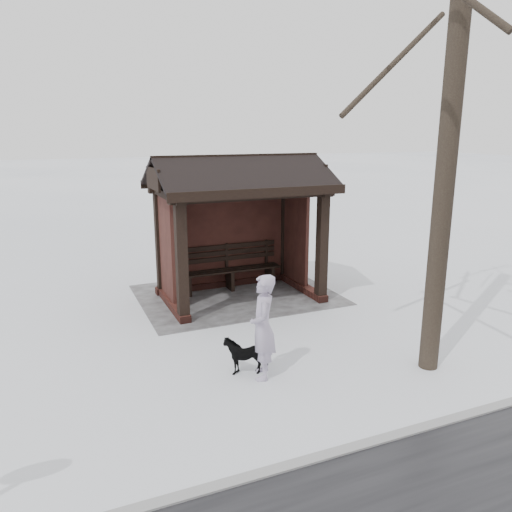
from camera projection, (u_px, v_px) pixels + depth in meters
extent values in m
plane|color=white|center=(240.00, 298.00, 10.92)|extent=(120.00, 120.00, 0.00)
cube|color=gray|center=(405.00, 434.00, 6.01)|extent=(120.00, 0.15, 0.06)
cube|color=gray|center=(237.00, 295.00, 11.10)|extent=(4.20, 3.20, 0.02)
cube|color=#381914|center=(226.00, 283.00, 11.71)|extent=(3.30, 0.22, 0.16)
cube|color=#381914|center=(301.00, 286.00, 11.47)|extent=(0.22, 2.10, 0.16)
cube|color=#381914|center=(172.00, 303.00, 10.33)|extent=(0.22, 2.10, 0.16)
cube|color=black|center=(322.00, 249.00, 10.41)|extent=(0.20, 0.20, 2.30)
cube|color=black|center=(182.00, 264.00, 9.27)|extent=(0.20, 0.20, 2.30)
cube|color=black|center=(284.00, 233.00, 12.01)|extent=(0.20, 0.20, 2.30)
cube|color=black|center=(161.00, 244.00, 10.88)|extent=(0.20, 0.20, 2.30)
cube|color=black|center=(225.00, 235.00, 11.43)|extent=(2.80, 0.08, 2.14)
cube|color=black|center=(295.00, 235.00, 11.47)|extent=(0.08, 1.17, 2.14)
cube|color=black|center=(167.00, 246.00, 10.33)|extent=(0.08, 1.17, 2.14)
cube|color=black|center=(256.00, 195.00, 9.54)|extent=(3.40, 0.20, 0.18)
cube|color=black|center=(224.00, 186.00, 11.15)|extent=(3.40, 0.20, 0.18)
cylinder|color=black|center=(454.00, 76.00, 6.70)|extent=(0.29, 0.29, 8.55)
imported|color=#AC9FBB|center=(263.00, 327.00, 7.25)|extent=(0.56, 0.67, 1.57)
imported|color=black|center=(246.00, 354.00, 7.53)|extent=(0.71, 0.44, 0.56)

